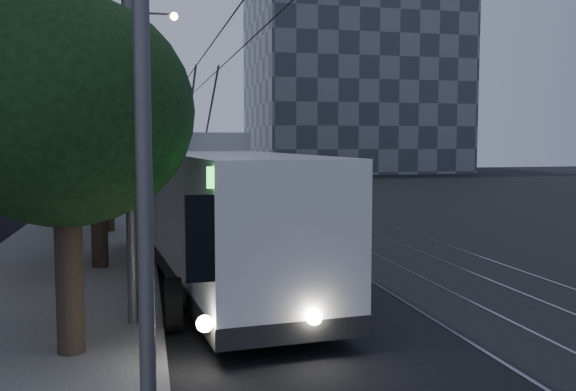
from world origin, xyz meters
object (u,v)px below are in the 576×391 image
(trolleybus, at_px, (215,213))
(car_white_b, at_px, (191,191))
(car_white_d, at_px, (179,182))
(streetlamp_far, at_px, (141,86))
(streetlamp_near, at_px, (150,38))
(pickup_silver, at_px, (205,204))
(car_white_a, at_px, (166,201))
(car_white_c, at_px, (175,184))

(trolleybus, height_order, car_white_b, trolleybus)
(car_white_d, height_order, streetlamp_far, streetlamp_far)
(car_white_b, height_order, streetlamp_near, streetlamp_near)
(pickup_silver, xyz_separation_m, streetlamp_far, (-2.67, 8.62, 5.79))
(pickup_silver, bearing_deg, car_white_a, 101.89)
(pickup_silver, distance_m, car_white_c, 14.76)
(car_white_c, bearing_deg, streetlamp_near, -109.39)
(pickup_silver, distance_m, car_white_b, 8.73)
(streetlamp_far, bearing_deg, car_white_d, 74.15)
(trolleybus, relative_size, streetlamp_near, 1.43)
(trolleybus, distance_m, car_white_d, 29.48)
(car_white_c, relative_size, streetlamp_near, 0.45)
(streetlamp_near, xyz_separation_m, streetlamp_far, (-0.23, 24.59, 1.10))
(car_white_a, distance_m, streetlamp_near, 19.80)
(car_white_a, relative_size, streetlamp_near, 0.43)
(trolleybus, distance_m, car_white_a, 15.42)
(car_white_b, bearing_deg, trolleybus, -69.23)
(car_white_b, xyz_separation_m, car_white_c, (-0.61, 6.02, 0.01))
(car_white_d, xyz_separation_m, streetlamp_far, (-2.47, -8.69, 5.91))
(pickup_silver, relative_size, streetlamp_near, 0.60)
(car_white_a, bearing_deg, car_white_d, 106.70)
(car_white_b, height_order, car_white_d, car_white_b)
(car_white_d, relative_size, streetlamp_near, 0.42)
(car_white_c, distance_m, streetlamp_near, 31.14)
(streetlamp_near, bearing_deg, car_white_a, 87.48)
(car_white_a, height_order, streetlamp_far, streetlamp_far)
(trolleybus, bearing_deg, car_white_a, 87.22)
(car_white_a, xyz_separation_m, car_white_b, (1.60, 5.51, 0.00))
(trolleybus, bearing_deg, car_white_c, 83.94)
(trolleybus, distance_m, car_white_b, 20.92)
(trolleybus, distance_m, streetlamp_far, 21.39)
(car_white_d, distance_m, streetlamp_near, 33.70)
(car_white_c, xyz_separation_m, streetlamp_far, (-2.06, -6.12, 5.88))
(pickup_silver, relative_size, streetlamp_far, 0.49)
(car_white_c, xyz_separation_m, car_white_d, (0.41, 2.56, -0.03))
(trolleybus, xyz_separation_m, streetlamp_near, (-1.58, -3.83, 3.69))
(car_white_b, bearing_deg, car_white_c, 118.95)
(car_white_b, xyz_separation_m, streetlamp_far, (-2.67, -0.11, 5.89))
(trolleybus, distance_m, pickup_silver, 12.22)
(pickup_silver, xyz_separation_m, streetlamp_near, (-2.45, -15.97, 4.69))
(car_white_d, bearing_deg, car_white_b, -88.31)
(streetlamp_far, bearing_deg, car_white_b, 2.29)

